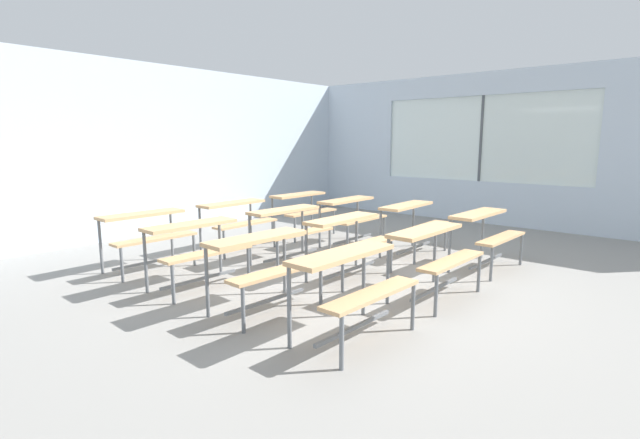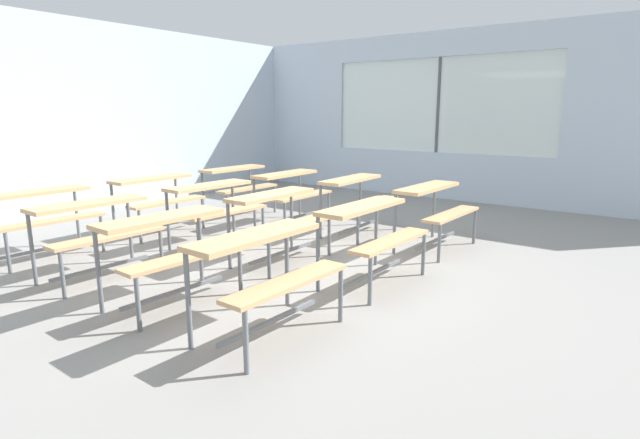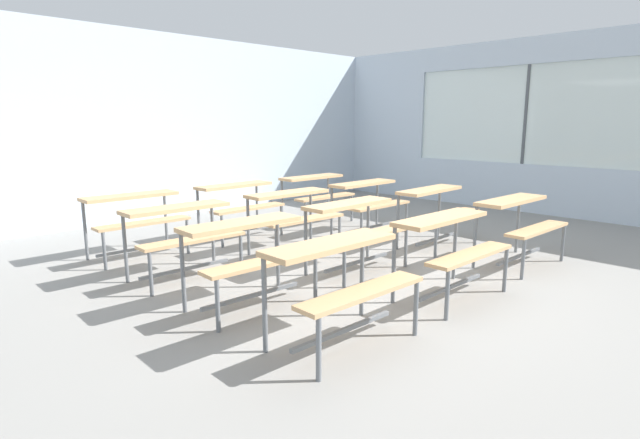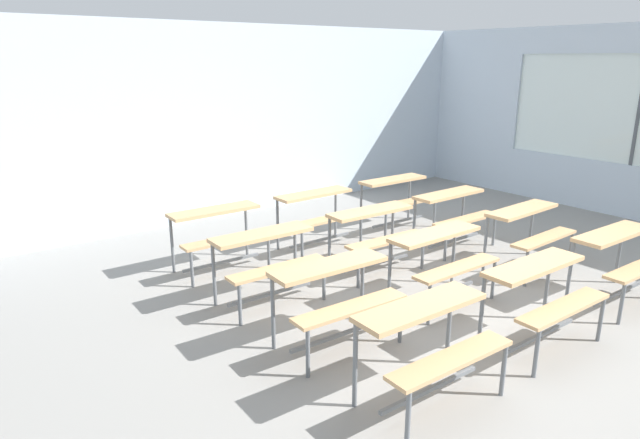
{
  "view_description": "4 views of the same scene",
  "coord_description": "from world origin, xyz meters",
  "px_view_note": "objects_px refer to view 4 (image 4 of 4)",
  "views": [
    {
      "loc": [
        -4.35,
        -3.23,
        1.69
      ],
      "look_at": [
        0.17,
        0.64,
        0.67
      ],
      "focal_mm": 26.24,
      "sensor_mm": 36.0,
      "label": 1
    },
    {
      "loc": [
        -3.8,
        -3.3,
        1.6
      ],
      "look_at": [
        0.6,
        -0.05,
        0.41
      ],
      "focal_mm": 28.0,
      "sensor_mm": 36.0,
      "label": 2
    },
    {
      "loc": [
        -3.8,
        -3.3,
        1.6
      ],
      "look_at": [
        0.03,
        0.58,
        0.52
      ],
      "focal_mm": 28.0,
      "sensor_mm": 36.0,
      "label": 3
    },
    {
      "loc": [
        -4.11,
        -3.35,
        2.49
      ],
      "look_at": [
        -0.56,
        1.32,
        0.75
      ],
      "focal_mm": 30.79,
      "sensor_mm": 36.0,
      "label": 4
    }
  ],
  "objects_px": {
    "desk_bench_r1c2": "(529,224)",
    "desk_bench_r3c0": "(219,225)",
    "desk_bench_r1c1": "(442,251)",
    "desk_bench_r2c0": "(268,251)",
    "desk_bench_r0c1": "(543,286)",
    "desk_bench_r2c1": "(376,226)",
    "desk_bench_r0c2": "(622,251)",
    "desk_bench_r2c2": "(455,207)",
    "desk_bench_r3c1": "(319,207)",
    "desk_bench_r1c0": "(336,286)",
    "desk_bench_r0c0": "(430,332)",
    "desk_bench_r3c2": "(398,191)"
  },
  "relations": [
    {
      "from": "desk_bench_r2c2",
      "to": "desk_bench_r3c2",
      "type": "relative_size",
      "value": 0.99
    },
    {
      "from": "desk_bench_r0c0",
      "to": "desk_bench_r3c0",
      "type": "xyz_separation_m",
      "value": [
        -0.0,
        3.33,
        0.0
      ]
    },
    {
      "from": "desk_bench_r1c2",
      "to": "desk_bench_r3c2",
      "type": "bearing_deg",
      "value": 89.64
    },
    {
      "from": "desk_bench_r1c1",
      "to": "desk_bench_r1c2",
      "type": "bearing_deg",
      "value": 0.18
    },
    {
      "from": "desk_bench_r0c0",
      "to": "desk_bench_r0c2",
      "type": "distance_m",
      "value": 2.91
    },
    {
      "from": "desk_bench_r0c2",
      "to": "desk_bench_r1c1",
      "type": "xyz_separation_m",
      "value": [
        -1.49,
        1.12,
        0.0
      ]
    },
    {
      "from": "desk_bench_r2c2",
      "to": "desk_bench_r3c2",
      "type": "bearing_deg",
      "value": 88.68
    },
    {
      "from": "desk_bench_r3c2",
      "to": "desk_bench_r1c1",
      "type": "bearing_deg",
      "value": -123.54
    },
    {
      "from": "desk_bench_r0c0",
      "to": "desk_bench_r1c2",
      "type": "bearing_deg",
      "value": 21.91
    },
    {
      "from": "desk_bench_r2c0",
      "to": "desk_bench_r3c2",
      "type": "xyz_separation_m",
      "value": [
        2.96,
        1.08,
        0.0
      ]
    },
    {
      "from": "desk_bench_r2c0",
      "to": "desk_bench_r2c2",
      "type": "height_order",
      "value": "same"
    },
    {
      "from": "desk_bench_r3c0",
      "to": "desk_bench_r1c1",
      "type": "bearing_deg",
      "value": -56.37
    },
    {
      "from": "desk_bench_r0c2",
      "to": "desk_bench_r3c0",
      "type": "relative_size",
      "value": 1.01
    },
    {
      "from": "desk_bench_r3c1",
      "to": "desk_bench_r2c1",
      "type": "bearing_deg",
      "value": -89.76
    },
    {
      "from": "desk_bench_r2c0",
      "to": "desk_bench_r2c1",
      "type": "xyz_separation_m",
      "value": [
        1.5,
        -0.02,
        0.0
      ]
    },
    {
      "from": "desk_bench_r0c1",
      "to": "desk_bench_r1c1",
      "type": "relative_size",
      "value": 1.01
    },
    {
      "from": "desk_bench_r0c0",
      "to": "desk_bench_r3c2",
      "type": "relative_size",
      "value": 1.0
    },
    {
      "from": "desk_bench_r0c1",
      "to": "desk_bench_r1c1",
      "type": "distance_m",
      "value": 1.14
    },
    {
      "from": "desk_bench_r3c2",
      "to": "desk_bench_r2c2",
      "type": "bearing_deg",
      "value": -90.02
    },
    {
      "from": "desk_bench_r1c2",
      "to": "desk_bench_r2c1",
      "type": "distance_m",
      "value": 1.85
    },
    {
      "from": "desk_bench_r0c1",
      "to": "desk_bench_r3c2",
      "type": "bearing_deg",
      "value": 66.39
    },
    {
      "from": "desk_bench_r3c1",
      "to": "desk_bench_r3c2",
      "type": "height_order",
      "value": "same"
    },
    {
      "from": "desk_bench_r3c1",
      "to": "desk_bench_r3c0",
      "type": "bearing_deg",
      "value": 177.51
    },
    {
      "from": "desk_bench_r2c0",
      "to": "desk_bench_r3c1",
      "type": "bearing_deg",
      "value": 37.53
    },
    {
      "from": "desk_bench_r3c1",
      "to": "desk_bench_r1c1",
      "type": "bearing_deg",
      "value": -91.62
    },
    {
      "from": "desk_bench_r2c0",
      "to": "desk_bench_r2c1",
      "type": "bearing_deg",
      "value": 0.62
    },
    {
      "from": "desk_bench_r0c1",
      "to": "desk_bench_r2c1",
      "type": "height_order",
      "value": "same"
    },
    {
      "from": "desk_bench_r1c2",
      "to": "desk_bench_r3c2",
      "type": "relative_size",
      "value": 1.0
    },
    {
      "from": "desk_bench_r3c0",
      "to": "desk_bench_r3c2",
      "type": "xyz_separation_m",
      "value": [
        2.93,
        -0.06,
        0.0
      ]
    },
    {
      "from": "desk_bench_r2c0",
      "to": "desk_bench_r1c0",
      "type": "bearing_deg",
      "value": -88.85
    },
    {
      "from": "desk_bench_r1c2",
      "to": "desk_bench_r3c1",
      "type": "distance_m",
      "value": 2.66
    },
    {
      "from": "desk_bench_r0c0",
      "to": "desk_bench_r2c2",
      "type": "relative_size",
      "value": 1.01
    },
    {
      "from": "desk_bench_r1c2",
      "to": "desk_bench_r3c0",
      "type": "height_order",
      "value": "same"
    },
    {
      "from": "desk_bench_r1c1",
      "to": "desk_bench_r2c0",
      "type": "relative_size",
      "value": 0.99
    },
    {
      "from": "desk_bench_r1c2",
      "to": "desk_bench_r2c2",
      "type": "height_order",
      "value": "same"
    },
    {
      "from": "desk_bench_r2c2",
      "to": "desk_bench_r3c1",
      "type": "bearing_deg",
      "value": 142.62
    },
    {
      "from": "desk_bench_r3c0",
      "to": "desk_bench_r3c1",
      "type": "height_order",
      "value": "same"
    },
    {
      "from": "desk_bench_r0c2",
      "to": "desk_bench_r2c0",
      "type": "relative_size",
      "value": 1.0
    },
    {
      "from": "desk_bench_r0c1",
      "to": "desk_bench_r2c2",
      "type": "xyz_separation_m",
      "value": [
        1.48,
        2.2,
        0.0
      ]
    },
    {
      "from": "desk_bench_r0c0",
      "to": "desk_bench_r0c1",
      "type": "xyz_separation_m",
      "value": [
        1.42,
        -0.03,
        0.0
      ]
    },
    {
      "from": "desk_bench_r3c2",
      "to": "desk_bench_r2c0",
      "type": "bearing_deg",
      "value": -158.51
    },
    {
      "from": "desk_bench_r0c0",
      "to": "desk_bench_r1c1",
      "type": "distance_m",
      "value": 1.8
    },
    {
      "from": "desk_bench_r3c0",
      "to": "desk_bench_r3c2",
      "type": "bearing_deg",
      "value": -0.18
    },
    {
      "from": "desk_bench_r1c2",
      "to": "desk_bench_r3c1",
      "type": "xyz_separation_m",
      "value": [
        -1.53,
        2.17,
        0.0
      ]
    },
    {
      "from": "desk_bench_r1c0",
      "to": "desk_bench_r3c2",
      "type": "bearing_deg",
      "value": 39.21
    },
    {
      "from": "desk_bench_r1c0",
      "to": "desk_bench_r3c1",
      "type": "distance_m",
      "value": 2.67
    },
    {
      "from": "desk_bench_r0c0",
      "to": "desk_bench_r2c0",
      "type": "xyz_separation_m",
      "value": [
        -0.03,
        2.19,
        0.0
      ]
    },
    {
      "from": "desk_bench_r0c1",
      "to": "desk_bench_r3c1",
      "type": "bearing_deg",
      "value": 90.32
    },
    {
      "from": "desk_bench_r0c1",
      "to": "desk_bench_r2c2",
      "type": "height_order",
      "value": "same"
    },
    {
      "from": "desk_bench_r0c2",
      "to": "desk_bench_r1c2",
      "type": "bearing_deg",
      "value": 87.7
    }
  ]
}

